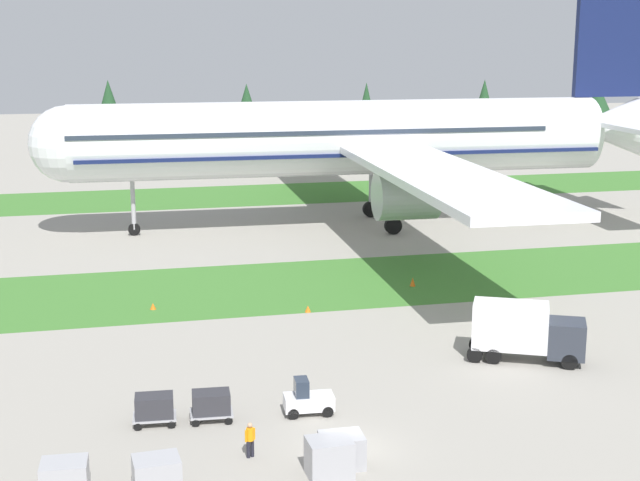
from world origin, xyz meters
The scene contains 17 objects.
ground_plane centered at (0.00, 0.00, 0.00)m, with size 400.00×400.00×0.00m, color gray.
grass_strip_near centered at (0.00, 30.00, 0.00)m, with size 320.00×15.18×0.01m, color #3D752D.
grass_strip_far centered at (0.00, 72.36, 0.00)m, with size 320.00×15.18×0.01m, color #3D752D.
airliner centered at (14.42, 51.13, 9.22)m, with size 64.71×79.82×25.70m.
baggage_tug centered at (-0.98, 4.74, 0.81)m, with size 2.68×1.47×1.97m.
cargo_dolly_lead centered at (-5.99, 5.07, 0.92)m, with size 2.29×1.64×1.55m.
cargo_dolly_second centered at (-8.88, 5.27, 0.92)m, with size 2.29×1.64×1.55m.
catering_truck centered at (13.71, 9.76, 1.95)m, with size 7.26×5.10×3.58m.
ground_crew_marshaller centered at (-4.70, 0.37, 0.95)m, with size 0.52×0.36×1.74m.
uld_container_0 centered at (-13.11, -1.47, 0.78)m, with size 2.00×1.60×1.56m, color #A3A3A8.
uld_container_1 centered at (-9.22, -2.51, 0.89)m, with size 2.00×1.60×1.79m, color #A3A3A8.
uld_container_2 centered at (-0.72, -1.51, 0.77)m, with size 2.00×1.60×1.55m, color #A3A3A8.
uld_container_3 centered at (-1.51, -2.33, 0.88)m, with size 2.00×1.60×1.77m, color #A3A3A8.
taxiway_marker_0 centered at (-7.84, 25.86, 0.23)m, with size 0.44×0.44×0.46m, color orange.
taxiway_marker_1 centered at (2.97, 22.63, 0.24)m, with size 0.44×0.44×0.48m, color orange.
taxiway_marker_2 centered at (12.56, 27.60, 0.35)m, with size 0.44×0.44×0.69m, color orange.
distant_tree_line centered at (6.88, 116.64, 6.82)m, with size 165.47×10.16×12.06m.
Camera 1 is at (-10.74, -40.18, 19.67)m, focal length 52.42 mm.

